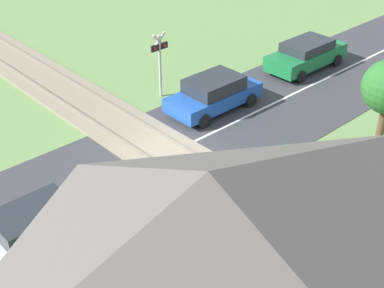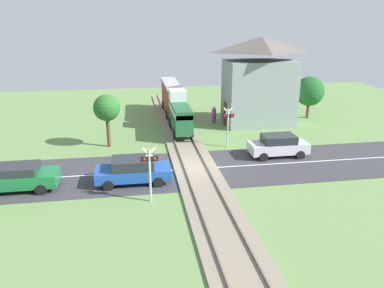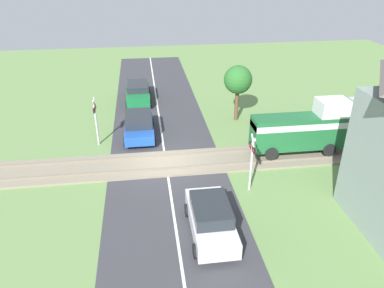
# 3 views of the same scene
# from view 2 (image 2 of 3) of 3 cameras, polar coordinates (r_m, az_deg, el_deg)

# --- Properties ---
(ground_plane) EXTENTS (60.00, 60.00, 0.00)m
(ground_plane) POSITION_cam_2_polar(r_m,az_deg,el_deg) (24.03, 0.56, -3.83)
(ground_plane) COLOR #66894C
(road_surface) EXTENTS (48.00, 6.40, 0.02)m
(road_surface) POSITION_cam_2_polar(r_m,az_deg,el_deg) (24.03, 0.56, -3.81)
(road_surface) COLOR #38383D
(road_surface) RESTS_ON ground_plane
(track_bed) EXTENTS (2.80, 48.00, 0.24)m
(track_bed) POSITION_cam_2_polar(r_m,az_deg,el_deg) (24.00, 0.56, -3.68)
(track_bed) COLOR gray
(track_bed) RESTS_ON ground_plane
(train) EXTENTS (1.58, 12.85, 3.18)m
(train) POSITION_cam_2_polar(r_m,az_deg,el_deg) (34.41, -2.66, 6.35)
(train) COLOR #1E6033
(train) RESTS_ON track_bed
(car_near_crossing) EXTENTS (4.32, 1.99, 1.51)m
(car_near_crossing) POSITION_cam_2_polar(r_m,az_deg,el_deg) (22.11, -8.97, -3.93)
(car_near_crossing) COLOR #1E4CA8
(car_near_crossing) RESTS_ON ground_plane
(car_far_side) EXTENTS (4.04, 1.85, 1.54)m
(car_far_side) POSITION_cam_2_polar(r_m,az_deg,el_deg) (26.66, 13.00, -0.18)
(car_far_side) COLOR silver
(car_far_side) RESTS_ON ground_plane
(car_behind_queue) EXTENTS (4.57, 1.94, 1.47)m
(car_behind_queue) POSITION_cam_2_polar(r_m,az_deg,el_deg) (23.10, -25.31, -4.58)
(car_behind_queue) COLOR #197038
(car_behind_queue) RESTS_ON ground_plane
(crossing_signal_west_approach) EXTENTS (0.90, 0.18, 3.03)m
(crossing_signal_west_approach) POSITION_cam_2_polar(r_m,az_deg,el_deg) (19.32, -6.48, -3.50)
(crossing_signal_west_approach) COLOR #B7B7B7
(crossing_signal_west_approach) RESTS_ON ground_plane
(crossing_signal_east_approach) EXTENTS (0.90, 0.18, 3.03)m
(crossing_signal_east_approach) POSITION_cam_2_polar(r_m,az_deg,el_deg) (27.72, 5.48, 3.42)
(crossing_signal_east_approach) COLOR #B7B7B7
(crossing_signal_east_approach) RESTS_ON ground_plane
(station_building) EXTENTS (6.46, 4.11, 7.72)m
(station_building) POSITION_cam_2_polar(r_m,az_deg,el_deg) (33.98, 10.21, 9.17)
(station_building) COLOR gray
(station_building) RESTS_ON ground_plane
(pedestrian_by_station) EXTENTS (0.38, 0.38, 1.54)m
(pedestrian_by_station) POSITION_cam_2_polar(r_m,az_deg,el_deg) (34.48, 3.37, 4.38)
(pedestrian_by_station) COLOR #7F3D84
(pedestrian_by_station) RESTS_ON ground_plane
(tree_by_station) EXTENTS (2.78, 2.78, 3.98)m
(tree_by_station) POSITION_cam_2_polar(r_m,az_deg,el_deg) (37.50, 17.47, 7.66)
(tree_by_station) COLOR brown
(tree_by_station) RESTS_ON ground_plane
(tree_roadside_hedge) EXTENTS (1.94, 1.94, 3.94)m
(tree_roadside_hedge) POSITION_cam_2_polar(r_m,az_deg,el_deg) (28.10, -12.87, 5.30)
(tree_roadside_hedge) COLOR brown
(tree_roadside_hedge) RESTS_ON ground_plane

